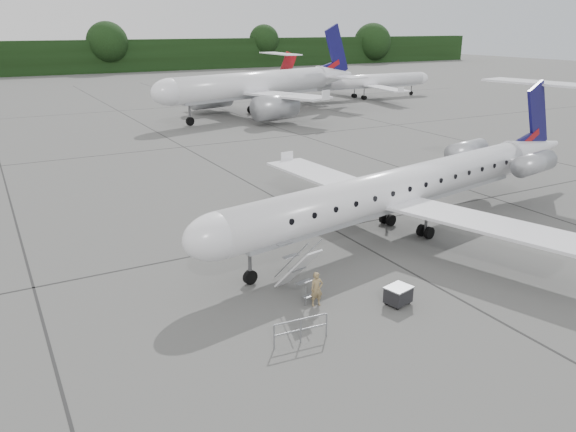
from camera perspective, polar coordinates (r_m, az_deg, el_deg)
ground at (r=31.69m, az=15.06°, el=-3.18°), size 320.00×320.00×0.00m
treeline at (r=152.50m, az=-21.67°, el=14.75°), size 260.00×4.00×8.00m
main_regional_jet at (r=31.95m, az=11.07°, el=4.66°), size 33.92×27.14×7.79m
airstair at (r=25.01m, az=0.97°, el=-5.51°), size 1.26×2.38×2.44m
passenger at (r=24.33m, az=2.94°, el=-7.43°), size 0.62×0.46×1.54m
safety_railing at (r=21.78m, az=1.30°, el=-11.60°), size 2.20×0.27×1.00m
baggage_cart at (r=24.98m, az=11.13°, el=-7.89°), size 1.20×1.05×0.89m
bg_narrowbody at (r=75.09m, az=-3.59°, el=14.41°), size 37.12×30.82×11.54m
bg_regional_right at (r=95.29m, az=7.86°, el=14.05°), size 29.64×21.60×7.68m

